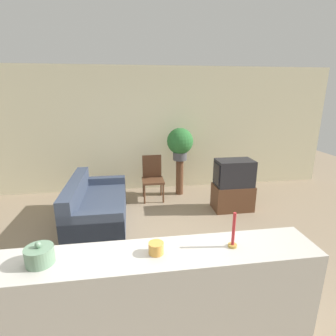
# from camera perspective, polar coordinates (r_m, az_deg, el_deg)

# --- Properties ---
(ground_plane) EXTENTS (14.00, 14.00, 0.00)m
(ground_plane) POSITION_cam_1_polar(r_m,az_deg,el_deg) (3.22, -5.12, -26.18)
(ground_plane) COLOR gray
(wall_back) EXTENTS (9.00, 0.06, 2.70)m
(wall_back) POSITION_cam_1_polar(r_m,az_deg,el_deg) (5.87, -7.47, 8.12)
(wall_back) COLOR beige
(wall_back) RESTS_ON ground_plane
(couch) EXTENTS (0.89, 1.71, 0.78)m
(couch) POSITION_cam_1_polar(r_m,az_deg,el_deg) (4.60, -15.42, -8.57)
(couch) COLOR #384256
(couch) RESTS_ON ground_plane
(tv_stand) EXTENTS (0.73, 0.45, 0.48)m
(tv_stand) POSITION_cam_1_polar(r_m,az_deg,el_deg) (5.16, 13.85, -6.18)
(tv_stand) COLOR brown
(tv_stand) RESTS_ON ground_plane
(television) EXTENTS (0.69, 0.42, 0.49)m
(television) POSITION_cam_1_polar(r_m,az_deg,el_deg) (4.99, 14.16, -1.01)
(television) COLOR #232328
(television) RESTS_ON tv_stand
(wooden_chair) EXTENTS (0.44, 0.44, 0.90)m
(wooden_chair) POSITION_cam_1_polar(r_m,az_deg,el_deg) (5.44, -3.39, -1.72)
(wooden_chair) COLOR brown
(wooden_chair) RESTS_ON ground_plane
(plant_stand) EXTENTS (0.16, 0.16, 0.77)m
(plant_stand) POSITION_cam_1_polar(r_m,az_deg,el_deg) (5.70, 2.54, -1.97)
(plant_stand) COLOR brown
(plant_stand) RESTS_ON ground_plane
(potted_plant) EXTENTS (0.55, 0.55, 0.68)m
(potted_plant) POSITION_cam_1_polar(r_m,az_deg,el_deg) (5.51, 2.64, 5.59)
(potted_plant) COLOR #4C4C51
(potted_plant) RESTS_ON plant_stand
(foreground_counter) EXTENTS (2.67, 0.44, 1.01)m
(foreground_counter) POSITION_cam_1_polar(r_m,az_deg,el_deg) (2.39, -4.36, -28.16)
(foreground_counter) COLOR beige
(foreground_counter) RESTS_ON ground_plane
(decorative_bowl) EXTENTS (0.20, 0.20, 0.17)m
(decorative_bowl) POSITION_cam_1_polar(r_m,az_deg,el_deg) (2.13, -26.17, -16.68)
(decorative_bowl) COLOR gray
(decorative_bowl) RESTS_ON foreground_counter
(candle_jar) EXTENTS (0.12, 0.12, 0.09)m
(candle_jar) POSITION_cam_1_polar(r_m,az_deg,el_deg) (2.05, -2.60, -17.01)
(candle_jar) COLOR gold
(candle_jar) RESTS_ON foreground_counter
(candlestick) EXTENTS (0.07, 0.07, 0.29)m
(candlestick) POSITION_cam_1_polar(r_m,az_deg,el_deg) (2.15, 14.01, -14.03)
(candlestick) COLOR #B7933D
(candlestick) RESTS_ON foreground_counter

